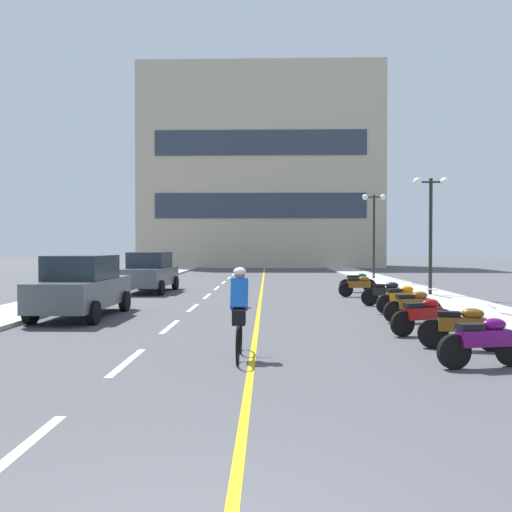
% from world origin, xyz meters
% --- Properties ---
extents(ground_plane, '(140.00, 140.00, 0.00)m').
position_xyz_m(ground_plane, '(0.00, 21.00, 0.00)').
color(ground_plane, '#47474C').
extents(curb_left, '(2.40, 72.00, 0.12)m').
position_xyz_m(curb_left, '(-7.20, 24.00, 0.06)').
color(curb_left, '#A8A8A3').
rests_on(curb_left, ground).
extents(curb_right, '(2.40, 72.00, 0.12)m').
position_xyz_m(curb_right, '(7.20, 24.00, 0.06)').
color(curb_right, '#A8A8A3').
rests_on(curb_right, ground).
extents(lane_dash_0, '(0.14, 2.20, 0.01)m').
position_xyz_m(lane_dash_0, '(-2.00, 2.00, 0.00)').
color(lane_dash_0, silver).
rests_on(lane_dash_0, ground).
extents(lane_dash_1, '(0.14, 2.20, 0.01)m').
position_xyz_m(lane_dash_1, '(-2.00, 6.00, 0.00)').
color(lane_dash_1, silver).
rests_on(lane_dash_1, ground).
extents(lane_dash_2, '(0.14, 2.20, 0.01)m').
position_xyz_m(lane_dash_2, '(-2.00, 10.00, 0.00)').
color(lane_dash_2, silver).
rests_on(lane_dash_2, ground).
extents(lane_dash_3, '(0.14, 2.20, 0.01)m').
position_xyz_m(lane_dash_3, '(-2.00, 14.00, 0.00)').
color(lane_dash_3, silver).
rests_on(lane_dash_3, ground).
extents(lane_dash_4, '(0.14, 2.20, 0.01)m').
position_xyz_m(lane_dash_4, '(-2.00, 18.00, 0.00)').
color(lane_dash_4, silver).
rests_on(lane_dash_4, ground).
extents(lane_dash_5, '(0.14, 2.20, 0.01)m').
position_xyz_m(lane_dash_5, '(-2.00, 22.00, 0.00)').
color(lane_dash_5, silver).
rests_on(lane_dash_5, ground).
extents(lane_dash_6, '(0.14, 2.20, 0.01)m').
position_xyz_m(lane_dash_6, '(-2.00, 26.00, 0.00)').
color(lane_dash_6, silver).
rests_on(lane_dash_6, ground).
extents(lane_dash_7, '(0.14, 2.20, 0.01)m').
position_xyz_m(lane_dash_7, '(-2.00, 30.00, 0.00)').
color(lane_dash_7, silver).
rests_on(lane_dash_7, ground).
extents(lane_dash_8, '(0.14, 2.20, 0.01)m').
position_xyz_m(lane_dash_8, '(-2.00, 34.00, 0.00)').
color(lane_dash_8, silver).
rests_on(lane_dash_8, ground).
extents(lane_dash_9, '(0.14, 2.20, 0.01)m').
position_xyz_m(lane_dash_9, '(-2.00, 38.00, 0.00)').
color(lane_dash_9, silver).
rests_on(lane_dash_9, ground).
extents(lane_dash_10, '(0.14, 2.20, 0.01)m').
position_xyz_m(lane_dash_10, '(-2.00, 42.00, 0.00)').
color(lane_dash_10, silver).
rests_on(lane_dash_10, ground).
extents(lane_dash_11, '(0.14, 2.20, 0.01)m').
position_xyz_m(lane_dash_11, '(-2.00, 46.00, 0.00)').
color(lane_dash_11, silver).
rests_on(lane_dash_11, ground).
extents(centre_line_yellow, '(0.12, 66.00, 0.01)m').
position_xyz_m(centre_line_yellow, '(0.25, 24.00, 0.00)').
color(centre_line_yellow, gold).
rests_on(centre_line_yellow, ground).
extents(office_building, '(24.01, 8.56, 19.93)m').
position_xyz_m(office_building, '(-0.15, 49.22, 9.96)').
color(office_building, '#BCAD93').
rests_on(office_building, ground).
extents(street_lamp_mid, '(1.46, 0.36, 4.77)m').
position_xyz_m(street_lamp_mid, '(7.20, 17.75, 3.65)').
color(street_lamp_mid, black).
rests_on(street_lamp_mid, curb_right).
extents(street_lamp_far, '(1.46, 0.36, 5.18)m').
position_xyz_m(street_lamp_far, '(7.10, 28.18, 3.90)').
color(street_lamp_far, black).
rests_on(street_lamp_far, curb_right).
extents(parked_car_near, '(1.97, 4.22, 1.82)m').
position_xyz_m(parked_car_near, '(-4.94, 11.69, 0.92)').
color(parked_car_near, black).
rests_on(parked_car_near, ground).
extents(parked_car_mid, '(2.05, 4.26, 1.82)m').
position_xyz_m(parked_car_mid, '(-4.82, 19.77, 0.92)').
color(parked_car_mid, black).
rests_on(parked_car_mid, ground).
extents(motorcycle_1, '(1.68, 0.64, 0.92)m').
position_xyz_m(motorcycle_1, '(4.25, 5.71, 0.47)').
color(motorcycle_1, black).
rests_on(motorcycle_1, ground).
extents(motorcycle_2, '(1.68, 0.67, 0.92)m').
position_xyz_m(motorcycle_2, '(4.45, 7.20, 0.47)').
color(motorcycle_2, black).
rests_on(motorcycle_2, ground).
extents(motorcycle_3, '(1.64, 0.78, 0.92)m').
position_xyz_m(motorcycle_3, '(4.18, 8.85, 0.47)').
color(motorcycle_3, black).
rests_on(motorcycle_3, ground).
extents(motorcycle_4, '(1.69, 0.63, 0.92)m').
position_xyz_m(motorcycle_4, '(4.53, 10.87, 0.47)').
color(motorcycle_4, black).
rests_on(motorcycle_4, ground).
extents(motorcycle_5, '(1.65, 0.75, 0.92)m').
position_xyz_m(motorcycle_5, '(4.70, 12.73, 0.47)').
color(motorcycle_5, black).
rests_on(motorcycle_5, ground).
extents(motorcycle_6, '(1.67, 0.68, 0.92)m').
position_xyz_m(motorcycle_6, '(4.66, 14.53, 0.47)').
color(motorcycle_6, black).
rests_on(motorcycle_6, ground).
extents(motorcycle_7, '(1.70, 0.60, 0.92)m').
position_xyz_m(motorcycle_7, '(4.32, 17.82, 0.47)').
color(motorcycle_7, black).
rests_on(motorcycle_7, ground).
extents(motorcycle_8, '(1.70, 0.60, 0.92)m').
position_xyz_m(motorcycle_8, '(4.64, 19.94, 0.47)').
color(motorcycle_8, black).
rests_on(motorcycle_8, ground).
extents(cyclist_rider, '(0.42, 1.77, 1.71)m').
position_xyz_m(cyclist_rider, '(0.01, 6.37, 0.89)').
color(cyclist_rider, black).
rests_on(cyclist_rider, ground).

